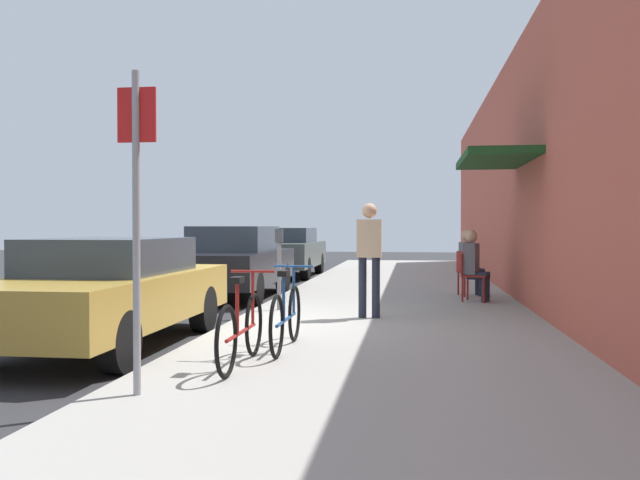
% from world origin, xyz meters
% --- Properties ---
extents(ground_plane, '(60.00, 60.00, 0.00)m').
position_xyz_m(ground_plane, '(0.00, 0.00, 0.00)').
color(ground_plane, '#2D2D30').
extents(sidewalk_slab, '(4.50, 32.00, 0.12)m').
position_xyz_m(sidewalk_slab, '(2.25, 2.00, 0.06)').
color(sidewalk_slab, '#9E9B93').
rests_on(sidewalk_slab, ground_plane).
extents(building_facade, '(1.40, 32.00, 4.88)m').
position_xyz_m(building_facade, '(4.64, 2.00, 2.44)').
color(building_facade, '#BC5442').
rests_on(building_facade, ground_plane).
extents(parked_car_0, '(1.80, 4.40, 1.33)m').
position_xyz_m(parked_car_0, '(-1.10, -1.46, 0.70)').
color(parked_car_0, '#A58433').
rests_on(parked_car_0, ground_plane).
extents(parked_car_1, '(1.80, 4.40, 1.48)m').
position_xyz_m(parked_car_1, '(-1.10, 4.40, 0.76)').
color(parked_car_1, black).
rests_on(parked_car_1, ground_plane).
extents(parked_car_2, '(1.80, 4.40, 1.44)m').
position_xyz_m(parked_car_2, '(-1.10, 10.37, 0.75)').
color(parked_car_2, '#47514C').
rests_on(parked_car_2, ground_plane).
extents(parking_meter, '(0.12, 0.10, 1.32)m').
position_xyz_m(parking_meter, '(0.45, 1.50, 0.89)').
color(parking_meter, slate).
rests_on(parking_meter, sidewalk_slab).
extents(street_sign, '(0.32, 0.06, 2.60)m').
position_xyz_m(street_sign, '(0.40, -4.07, 1.64)').
color(street_sign, gray).
rests_on(street_sign, sidewalk_slab).
extents(bicycle_0, '(0.46, 1.71, 0.90)m').
position_xyz_m(bicycle_0, '(0.95, -2.88, 0.48)').
color(bicycle_0, black).
rests_on(bicycle_0, sidewalk_slab).
extents(bicycle_1, '(0.46, 1.71, 0.90)m').
position_xyz_m(bicycle_1, '(1.22, -1.93, 0.48)').
color(bicycle_1, black).
rests_on(bicycle_1, sidewalk_slab).
extents(cafe_chair_0, '(0.56, 0.56, 0.87)m').
position_xyz_m(cafe_chair_0, '(3.65, 3.25, 0.62)').
color(cafe_chair_0, maroon).
rests_on(cafe_chair_0, sidewalk_slab).
extents(seated_patron_0, '(0.51, 0.46, 1.29)m').
position_xyz_m(seated_patron_0, '(3.71, 3.23, 0.82)').
color(seated_patron_0, '#232838').
rests_on(seated_patron_0, sidewalk_slab).
extents(cafe_chair_1, '(0.54, 0.54, 0.87)m').
position_xyz_m(cafe_chair_1, '(3.65, 4.19, 0.62)').
color(cafe_chair_1, maroon).
rests_on(cafe_chair_1, sidewalk_slab).
extents(seated_patron_1, '(0.50, 0.45, 1.29)m').
position_xyz_m(seated_patron_1, '(3.71, 4.21, 0.82)').
color(seated_patron_1, '#232838').
rests_on(seated_patron_1, sidewalk_slab).
extents(pedestrian_standing, '(0.36, 0.22, 1.70)m').
position_xyz_m(pedestrian_standing, '(1.96, 0.75, 1.12)').
color(pedestrian_standing, '#232838').
rests_on(pedestrian_standing, sidewalk_slab).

